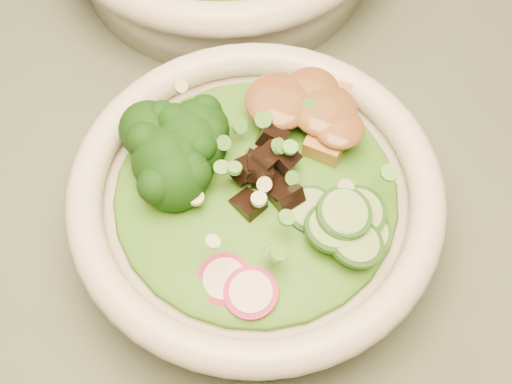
% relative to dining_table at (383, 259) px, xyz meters
% --- Properties ---
extents(dining_table, '(1.20, 0.80, 0.75)m').
position_rel_dining_table_xyz_m(dining_table, '(0.00, 0.00, 0.00)').
color(dining_table, black).
rests_on(dining_table, ground).
extents(salad_bowl, '(0.26, 0.26, 0.07)m').
position_rel_dining_table_xyz_m(salad_bowl, '(-0.09, -0.08, 0.15)').
color(salad_bowl, silver).
rests_on(salad_bowl, dining_table).
extents(lettuce_bed, '(0.20, 0.20, 0.02)m').
position_rel_dining_table_xyz_m(lettuce_bed, '(-0.09, -0.08, 0.17)').
color(lettuce_bed, '#236C16').
rests_on(lettuce_bed, salad_bowl).
extents(broccoli_florets, '(0.09, 0.09, 0.04)m').
position_rel_dining_table_xyz_m(broccoli_florets, '(-0.15, -0.08, 0.19)').
color(broccoli_florets, black).
rests_on(broccoli_florets, salad_bowl).
extents(radish_slices, '(0.11, 0.07, 0.02)m').
position_rel_dining_table_xyz_m(radish_slices, '(-0.09, -0.14, 0.18)').
color(radish_slices, maroon).
rests_on(radish_slices, salad_bowl).
extents(cucumber_slices, '(0.08, 0.08, 0.04)m').
position_rel_dining_table_xyz_m(cucumber_slices, '(-0.03, -0.08, 0.18)').
color(cucumber_slices, '#95C66E').
rests_on(cucumber_slices, salad_bowl).
extents(mushroom_heap, '(0.08, 0.08, 0.04)m').
position_rel_dining_table_xyz_m(mushroom_heap, '(-0.09, -0.06, 0.19)').
color(mushroom_heap, black).
rests_on(mushroom_heap, salad_bowl).
extents(tofu_cubes, '(0.10, 0.08, 0.04)m').
position_rel_dining_table_xyz_m(tofu_cubes, '(-0.09, -0.01, 0.18)').
color(tofu_cubes, '#A76C37').
rests_on(tofu_cubes, salad_bowl).
extents(peanut_sauce, '(0.07, 0.05, 0.02)m').
position_rel_dining_table_xyz_m(peanut_sauce, '(-0.09, -0.01, 0.20)').
color(peanut_sauce, brown).
rests_on(peanut_sauce, tofu_cubes).
extents(scallion_garnish, '(0.19, 0.19, 0.02)m').
position_rel_dining_table_xyz_m(scallion_garnish, '(-0.09, -0.08, 0.20)').
color(scallion_garnish, '#4D9D37').
rests_on(scallion_garnish, salad_bowl).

